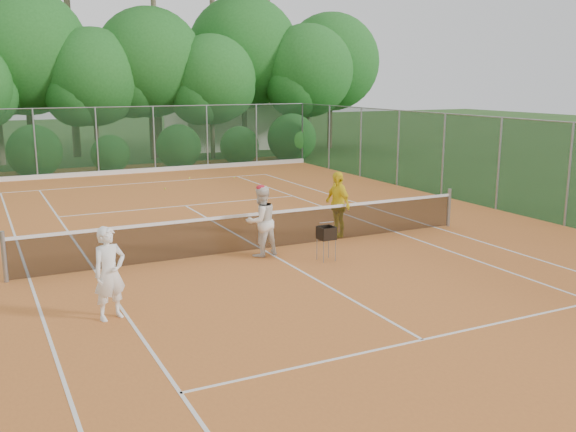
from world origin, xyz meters
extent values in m
plane|color=#224318|center=(0.00, 0.00, 0.00)|extent=(120.00, 120.00, 0.00)
cube|color=#CA702E|center=(0.00, 0.00, 0.01)|extent=(18.00, 36.00, 0.02)
cube|color=beige|center=(9.00, 24.00, 1.50)|extent=(8.00, 5.00, 3.00)
cylinder|color=gray|center=(-5.94, 0.00, 0.57)|extent=(0.10, 0.10, 1.10)
cylinder|color=gray|center=(5.94, 0.00, 0.57)|extent=(0.10, 0.10, 1.10)
cube|color=black|center=(0.00, 0.00, 0.48)|extent=(11.87, 0.03, 0.86)
cube|color=white|center=(0.00, 0.00, 0.95)|extent=(11.87, 0.04, 0.07)
imported|color=white|center=(-4.37, -3.14, 0.86)|extent=(0.71, 0.57, 1.68)
imported|color=white|center=(-0.26, -0.50, 0.88)|extent=(0.95, 0.81, 1.71)
ellipsoid|color=red|center=(-0.26, -0.50, 1.69)|extent=(0.22, 0.22, 0.14)
imported|color=yellow|center=(2.40, 0.37, 0.91)|extent=(0.49, 1.07, 1.78)
cylinder|color=gray|center=(0.78, -1.73, 0.28)|extent=(0.02, 0.02, 0.52)
cylinder|color=gray|center=(1.10, -1.41, 0.28)|extent=(0.02, 0.02, 0.52)
cube|color=black|center=(0.94, -1.57, 0.69)|extent=(0.36, 0.36, 0.30)
sphere|color=#C2D331|center=(0.31, 9.95, 0.05)|extent=(0.07, 0.07, 0.07)
sphere|color=#ECF037|center=(1.99, 12.11, 0.05)|extent=(0.07, 0.07, 0.07)
sphere|color=#BFD732|center=(3.81, 11.45, 0.05)|extent=(0.07, 0.07, 0.07)
cube|color=white|center=(0.00, 11.88, 0.02)|extent=(11.03, 0.06, 0.01)
cube|color=white|center=(-5.49, 0.00, 0.02)|extent=(0.06, 23.77, 0.01)
cube|color=white|center=(5.49, 0.00, 0.02)|extent=(0.06, 23.77, 0.01)
cube|color=white|center=(-4.11, 0.00, 0.02)|extent=(0.06, 23.77, 0.01)
cube|color=white|center=(4.11, 0.00, 0.02)|extent=(0.06, 23.77, 0.01)
cube|color=white|center=(0.00, 6.40, 0.02)|extent=(8.23, 0.06, 0.01)
cube|color=white|center=(0.00, -6.40, 0.02)|extent=(8.23, 0.06, 0.01)
cube|color=white|center=(0.00, 0.00, 0.02)|extent=(0.06, 12.80, 0.01)
cube|color=#19381E|center=(0.00, 15.00, 1.52)|extent=(18.00, 0.02, 3.00)
cylinder|color=gray|center=(9.00, 15.00, 1.52)|extent=(0.07, 0.07, 3.00)
cube|color=#19381E|center=(9.00, -1.50, 1.52)|extent=(0.02, 33.00, 3.00)
cylinder|color=gray|center=(9.00, 15.00, 1.52)|extent=(0.07, 0.07, 3.00)
cylinder|color=brown|center=(-3.50, 21.00, 2.25)|extent=(0.31, 0.31, 4.50)
sphere|color=#1F5A1E|center=(-3.50, 21.00, 5.58)|extent=(6.30, 6.30, 6.30)
cylinder|color=brown|center=(-0.50, 19.50, 1.75)|extent=(0.24, 0.24, 3.50)
sphere|color=#1F5A1E|center=(-0.50, 19.50, 4.34)|extent=(4.90, 4.90, 4.90)
cylinder|color=brown|center=(2.50, 20.00, 2.05)|extent=(0.28, 0.28, 4.10)
sphere|color=#1F5A1E|center=(2.50, 20.00, 5.08)|extent=(5.74, 5.74, 5.74)
cylinder|color=brown|center=(5.50, 18.80, 1.70)|extent=(0.23, 0.23, 3.40)
sphere|color=#1F5A1E|center=(5.50, 18.80, 4.22)|extent=(4.76, 4.76, 4.76)
cylinder|color=brown|center=(8.50, 21.50, 2.33)|extent=(0.32, 0.32, 4.65)
sphere|color=#1F5A1E|center=(8.50, 21.50, 5.77)|extent=(6.51, 6.51, 6.51)
cylinder|color=brown|center=(11.50, 19.20, 1.90)|extent=(0.26, 0.26, 3.80)
sphere|color=#1F5A1E|center=(11.50, 19.20, 4.71)|extent=(5.32, 5.32, 5.32)
cylinder|color=brown|center=(14.00, 20.80, 2.12)|extent=(0.29, 0.29, 4.25)
sphere|color=#1F5A1E|center=(14.00, 20.80, 5.27)|extent=(5.95, 5.95, 5.95)
cone|color=brown|center=(-1.00, 23.00, 7.50)|extent=(0.44, 0.44, 15.00)
cone|color=brown|center=(3.00, 20.50, 5.00)|extent=(0.44, 0.44, 10.00)
cone|color=brown|center=(7.00, 22.50, 6.00)|extent=(0.44, 0.44, 12.00)
cone|color=brown|center=(11.00, 23.50, 7.00)|extent=(0.44, 0.44, 14.00)
camera|label=1|loc=(-6.38, -14.25, 4.20)|focal=40.00mm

